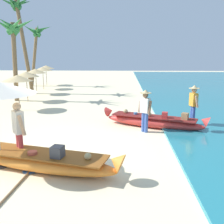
{
  "coord_description": "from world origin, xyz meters",
  "views": [
    {
      "loc": [
        1.79,
        -7.81,
        3.02
      ],
      "look_at": [
        1.36,
        1.65,
        0.9
      ],
      "focal_mm": 41.9,
      "sensor_mm": 36.0,
      "label": 1
    }
  ],
  "objects_px": {
    "boat_orange_foreground": "(43,161)",
    "palm_tree_leaning_seaward": "(13,33)",
    "boat_red_midground": "(153,121)",
    "palm_tree_tall_inland": "(19,16)",
    "palm_tree_mid_cluster": "(37,38)",
    "paddle": "(20,181)",
    "person_vendor_assistant": "(193,103)",
    "person_vendor_hatted": "(145,108)",
    "person_tourist_customer": "(19,130)"
  },
  "relations": [
    {
      "from": "boat_red_midground",
      "to": "palm_tree_mid_cluster",
      "type": "relative_size",
      "value": 0.76
    },
    {
      "from": "person_vendor_hatted",
      "to": "person_tourist_customer",
      "type": "height_order",
      "value": "person_tourist_customer"
    },
    {
      "from": "palm_tree_tall_inland",
      "to": "paddle",
      "type": "height_order",
      "value": "palm_tree_tall_inland"
    },
    {
      "from": "paddle",
      "to": "palm_tree_mid_cluster",
      "type": "bearing_deg",
      "value": 106.49
    },
    {
      "from": "person_vendor_hatted",
      "to": "palm_tree_mid_cluster",
      "type": "distance_m",
      "value": 17.53
    },
    {
      "from": "boat_red_midground",
      "to": "person_tourist_customer",
      "type": "bearing_deg",
      "value": -136.96
    },
    {
      "from": "palm_tree_leaning_seaward",
      "to": "paddle",
      "type": "height_order",
      "value": "palm_tree_leaning_seaward"
    },
    {
      "from": "boat_orange_foreground",
      "to": "person_tourist_customer",
      "type": "relative_size",
      "value": 2.54
    },
    {
      "from": "boat_red_midground",
      "to": "person_vendor_hatted",
      "type": "bearing_deg",
      "value": -122.54
    },
    {
      "from": "boat_orange_foreground",
      "to": "person_vendor_hatted",
      "type": "height_order",
      "value": "person_vendor_hatted"
    },
    {
      "from": "paddle",
      "to": "boat_red_midground",
      "type": "bearing_deg",
      "value": 53.25
    },
    {
      "from": "boat_orange_foreground",
      "to": "paddle",
      "type": "bearing_deg",
      "value": -117.9
    },
    {
      "from": "boat_orange_foreground",
      "to": "palm_tree_leaning_seaward",
      "type": "xyz_separation_m",
      "value": [
        -4.81,
        10.32,
        4.0
      ]
    },
    {
      "from": "person_vendor_assistant",
      "to": "paddle",
      "type": "xyz_separation_m",
      "value": [
        -5.35,
        -5.16,
        -0.99
      ]
    },
    {
      "from": "person_vendor_assistant",
      "to": "palm_tree_mid_cluster",
      "type": "relative_size",
      "value": 0.31
    },
    {
      "from": "boat_red_midground",
      "to": "person_vendor_hatted",
      "type": "distance_m",
      "value": 1.04
    },
    {
      "from": "person_tourist_customer",
      "to": "paddle",
      "type": "bearing_deg",
      "value": -69.67
    },
    {
      "from": "boat_orange_foreground",
      "to": "boat_red_midground",
      "type": "relative_size",
      "value": 1.03
    },
    {
      "from": "palm_tree_tall_inland",
      "to": "boat_orange_foreground",
      "type": "bearing_deg",
      "value": -67.39
    },
    {
      "from": "person_tourist_customer",
      "to": "palm_tree_mid_cluster",
      "type": "bearing_deg",
      "value": 106.25
    },
    {
      "from": "boat_red_midground",
      "to": "palm_tree_leaning_seaward",
      "type": "height_order",
      "value": "palm_tree_leaning_seaward"
    },
    {
      "from": "person_tourist_customer",
      "to": "person_vendor_assistant",
      "type": "height_order",
      "value": "person_vendor_assistant"
    },
    {
      "from": "paddle",
      "to": "person_tourist_customer",
      "type": "bearing_deg",
      "value": 110.33
    },
    {
      "from": "person_tourist_customer",
      "to": "palm_tree_leaning_seaward",
      "type": "height_order",
      "value": "palm_tree_leaning_seaward"
    },
    {
      "from": "person_vendor_assistant",
      "to": "boat_red_midground",
      "type": "bearing_deg",
      "value": -173.03
    },
    {
      "from": "boat_red_midground",
      "to": "paddle",
      "type": "bearing_deg",
      "value": -126.75
    },
    {
      "from": "palm_tree_leaning_seaward",
      "to": "palm_tree_mid_cluster",
      "type": "distance_m",
      "value": 8.09
    },
    {
      "from": "person_tourist_customer",
      "to": "palm_tree_leaning_seaward",
      "type": "xyz_separation_m",
      "value": [
        -4.04,
        9.89,
        3.28
      ]
    },
    {
      "from": "person_tourist_customer",
      "to": "boat_orange_foreground",
      "type": "bearing_deg",
      "value": -29.35
    },
    {
      "from": "boat_orange_foreground",
      "to": "palm_tree_mid_cluster",
      "type": "distance_m",
      "value": 19.72
    },
    {
      "from": "person_vendor_hatted",
      "to": "palm_tree_mid_cluster",
      "type": "height_order",
      "value": "palm_tree_mid_cluster"
    },
    {
      "from": "palm_tree_mid_cluster",
      "to": "paddle",
      "type": "bearing_deg",
      "value": -73.51
    },
    {
      "from": "boat_orange_foreground",
      "to": "person_vendor_assistant",
      "type": "distance_m",
      "value": 6.75
    },
    {
      "from": "person_vendor_assistant",
      "to": "palm_tree_leaning_seaward",
      "type": "xyz_separation_m",
      "value": [
        -9.8,
        5.84,
        3.25
      ]
    },
    {
      "from": "palm_tree_tall_inland",
      "to": "palm_tree_leaning_seaward",
      "type": "height_order",
      "value": "palm_tree_tall_inland"
    },
    {
      "from": "person_vendor_hatted",
      "to": "person_tourist_customer",
      "type": "relative_size",
      "value": 0.96
    },
    {
      "from": "person_vendor_assistant",
      "to": "palm_tree_tall_inland",
      "type": "distance_m",
      "value": 14.76
    },
    {
      "from": "palm_tree_tall_inland",
      "to": "palm_tree_leaning_seaward",
      "type": "xyz_separation_m",
      "value": [
        0.85,
        -3.27,
        -1.41
      ]
    },
    {
      "from": "palm_tree_tall_inland",
      "to": "palm_tree_mid_cluster",
      "type": "relative_size",
      "value": 1.26
    },
    {
      "from": "person_vendor_hatted",
      "to": "person_tourist_customer",
      "type": "distance_m",
      "value": 4.88
    },
    {
      "from": "palm_tree_leaning_seaward",
      "to": "person_vendor_assistant",
      "type": "bearing_deg",
      "value": -30.79
    },
    {
      "from": "boat_orange_foreground",
      "to": "palm_tree_leaning_seaward",
      "type": "relative_size",
      "value": 0.85
    },
    {
      "from": "palm_tree_tall_inland",
      "to": "paddle",
      "type": "distance_m",
      "value": 16.24
    },
    {
      "from": "person_vendor_hatted",
      "to": "person_vendor_assistant",
      "type": "bearing_deg",
      "value": 22.57
    },
    {
      "from": "boat_orange_foreground",
      "to": "boat_red_midground",
      "type": "xyz_separation_m",
      "value": [
        3.34,
        4.28,
        -0.0
      ]
    },
    {
      "from": "boat_red_midground",
      "to": "palm_tree_leaning_seaward",
      "type": "xyz_separation_m",
      "value": [
        -8.16,
        6.04,
        4.0
      ]
    },
    {
      "from": "palm_tree_mid_cluster",
      "to": "paddle",
      "type": "distance_m",
      "value": 20.3
    },
    {
      "from": "boat_orange_foreground",
      "to": "person_vendor_hatted",
      "type": "bearing_deg",
      "value": 51.09
    },
    {
      "from": "person_vendor_assistant",
      "to": "boat_orange_foreground",
      "type": "bearing_deg",
      "value": -138.06
    },
    {
      "from": "palm_tree_leaning_seaward",
      "to": "paddle",
      "type": "bearing_deg",
      "value": -67.97
    }
  ]
}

